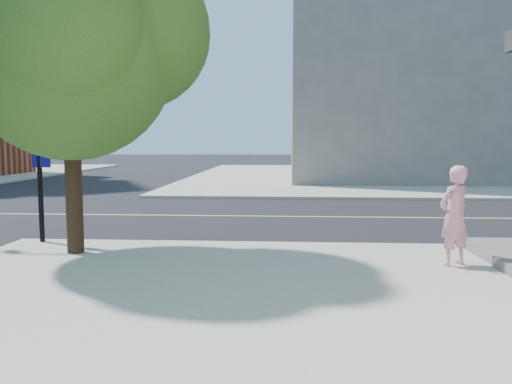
{
  "coord_description": "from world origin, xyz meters",
  "views": [
    {
      "loc": [
        4.9,
        -11.15,
        2.3
      ],
      "look_at": [
        4.25,
        -1.12,
        1.3
      ],
      "focal_mm": 37.08,
      "sensor_mm": 36.0,
      "label": 1
    }
  ],
  "objects": [
    {
      "name": "filler_ne",
      "position": [
        14.0,
        22.0,
        7.12
      ],
      "size": [
        18.0,
        16.0,
        14.0
      ],
      "primitive_type": "cube",
      "color": "slate",
      "rests_on": "sidewalk_ne"
    },
    {
      "name": "road_ew",
      "position": [
        0.0,
        4.5,
        0.01
      ],
      "size": [
        140.0,
        9.0,
        0.01
      ],
      "primitive_type": "cube",
      "color": "black",
      "rests_on": "ground"
    },
    {
      "name": "sidewalk_ne",
      "position": [
        13.5,
        21.5,
        0.06
      ],
      "size": [
        29.0,
        25.0,
        0.12
      ],
      "primitive_type": "cube",
      "color": "#A0A08E",
      "rests_on": "ground"
    },
    {
      "name": "street_tree",
      "position": [
        0.87,
        -1.32,
        4.31
      ],
      "size": [
        4.89,
        4.44,
        6.49
      ],
      "rotation": [
        0.0,
        0.0,
        0.29
      ],
      "color": "black",
      "rests_on": "sidewalk_se"
    },
    {
      "name": "man_on_phone",
      "position": [
        7.74,
        -1.91,
        0.99
      ],
      "size": [
        0.76,
        0.69,
        1.74
      ],
      "primitive_type": "imported",
      "rotation": [
        0.0,
        0.0,
        3.72
      ],
      "color": "pink",
      "rests_on": "sidewalk_se"
    },
    {
      "name": "ground",
      "position": [
        0.0,
        0.0,
        0.0
      ],
      "size": [
        140.0,
        140.0,
        0.0
      ],
      "primitive_type": "plane",
      "color": "black",
      "rests_on": "ground"
    }
  ]
}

